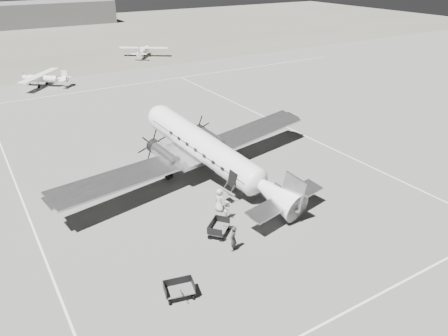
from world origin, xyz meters
TOP-DOWN VIEW (x-y plane):
  - ground at (0.00, 0.00)m, footprint 260.00×260.00m
  - taxi_line_near at (0.00, -14.00)m, footprint 60.00×0.15m
  - taxi_line_right at (12.00, 0.00)m, footprint 0.15×80.00m
  - taxi_line_left at (-18.00, 10.00)m, footprint 0.15×60.00m
  - taxi_line_horizon at (0.00, 40.00)m, footprint 90.00×0.15m
  - grass_infield at (0.00, 95.00)m, footprint 260.00×90.00m
  - hangar_main at (5.00, 120.00)m, footprint 42.00×14.00m
  - dc3_airliner at (-2.70, 3.99)m, footprint 31.83×25.19m
  - light_plane_left at (-8.98, 46.31)m, footprint 12.72×12.94m
  - light_plane_right at (13.21, 59.44)m, footprint 13.03×12.56m
  - baggage_cart_near at (-6.54, -3.53)m, footprint 2.36×2.29m
  - baggage_cart_far at (-11.88, -7.90)m, footprint 2.11×1.70m
  - ground_crew at (-6.64, -5.64)m, footprint 0.82×0.80m
  - ramp_agent at (-4.79, -1.97)m, footprint 0.90×0.94m
  - passenger at (-4.73, -0.64)m, footprint 0.88×1.09m

SIDE VIEW (x-z plane):
  - ground at x=0.00m, z-range 0.00..0.00m
  - grass_infield at x=0.00m, z-range 0.00..0.01m
  - taxi_line_near at x=0.00m, z-range 0.00..0.01m
  - taxi_line_right at x=12.00m, z-range 0.00..0.01m
  - taxi_line_left at x=-18.00m, z-range 0.00..0.01m
  - taxi_line_horizon at x=0.00m, z-range 0.00..0.01m
  - baggage_cart_far at x=-11.88m, z-range 0.00..1.05m
  - baggage_cart_near at x=-6.54m, z-range 0.00..1.09m
  - ramp_agent at x=-4.79m, z-range 0.00..1.54m
  - ground_crew at x=-6.64m, z-range 0.00..1.89m
  - passenger at x=-4.73m, z-range 0.00..1.94m
  - light_plane_left at x=-8.98m, z-range 0.00..2.09m
  - light_plane_right at x=13.21m, z-range 0.00..2.11m
  - dc3_airliner at x=-2.70m, z-range 0.00..5.39m
  - hangar_main at x=5.00m, z-range 0.00..6.60m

